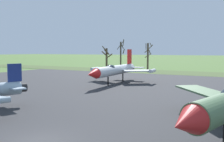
# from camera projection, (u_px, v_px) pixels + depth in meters

# --- Properties ---
(asphalt_apron) EXTENTS (84.62, 55.37, 0.05)m
(asphalt_apron) POSITION_uv_depth(u_px,v_px,m) (145.00, 97.00, 29.24)
(asphalt_apron) COLOR #333335
(asphalt_apron) RESTS_ON ground
(grass_verge_strip) EXTENTS (144.62, 12.00, 0.06)m
(grass_verge_strip) POSITION_uv_depth(u_px,v_px,m) (199.00, 74.00, 58.73)
(grass_verge_strip) COLOR #45582E
(grass_verge_strip) RESTS_ON ground
(jet_fighter_front_right) EXTENTS (11.20, 16.21, 5.51)m
(jet_fighter_front_right) POSITION_uv_depth(u_px,v_px,m) (115.00, 70.00, 40.66)
(jet_fighter_front_right) COLOR silver
(jet_fighter_front_right) RESTS_ON ground
(bare_tree_far_left) EXTENTS (2.89, 3.00, 6.68)m
(bare_tree_far_left) POSITION_uv_depth(u_px,v_px,m) (107.00, 57.00, 76.06)
(bare_tree_far_left) COLOR brown
(bare_tree_far_left) RESTS_ON ground
(bare_tree_left_of_center) EXTENTS (2.88, 2.32, 8.62)m
(bare_tree_left_of_center) POSITION_uv_depth(u_px,v_px,m) (121.00, 53.00, 75.43)
(bare_tree_left_of_center) COLOR #42382D
(bare_tree_left_of_center) RESTS_ON ground
(bare_tree_center) EXTENTS (2.37, 2.15, 7.36)m
(bare_tree_center) POSITION_uv_depth(u_px,v_px,m) (148.00, 55.00, 69.65)
(bare_tree_center) COLOR brown
(bare_tree_center) RESTS_ON ground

